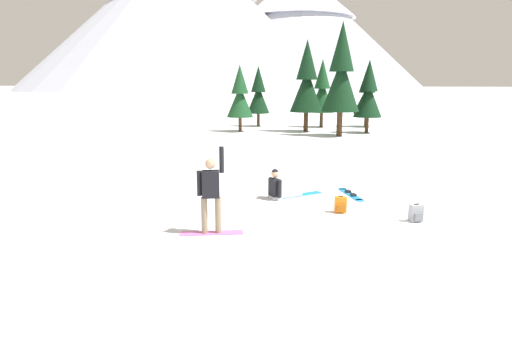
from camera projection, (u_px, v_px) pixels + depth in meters
name	position (u px, v px, depth m)	size (l,w,h in m)	color
ground_plane	(367.00, 230.00, 10.38)	(800.00, 800.00, 0.00)	white
snowboarder_foreground	(211.00, 193.00, 9.98)	(1.48, 0.73, 2.06)	pink
snowboarder_midground	(280.00, 188.00, 13.22)	(1.58, 1.49, 0.94)	#B7B7BC
loose_snowboard_far_spare	(351.00, 194.00, 13.69)	(0.92, 1.67, 0.09)	#1E8CD8
backpack_grey	(416.00, 213.00, 11.01)	(0.37, 0.35, 0.47)	gray
backpack_orange	(341.00, 205.00, 11.77)	(0.35, 0.30, 0.47)	orange
pine_tree_tall	(258.00, 94.00, 34.73)	(1.82, 1.82, 4.81)	#472D19
pine_tree_slender	(322.00, 90.00, 33.95)	(1.95, 1.95, 5.30)	#472D19
pine_tree_broad	(368.00, 93.00, 30.03)	(1.96, 1.96, 5.07)	#472D19
pine_tree_twin	(307.00, 82.00, 30.69)	(2.34, 2.34, 6.47)	#472D19
pine_tree_short	(367.00, 94.00, 34.38)	(2.03, 2.03, 4.74)	#472D19
pine_tree_leaning	(240.00, 95.00, 30.97)	(1.92, 1.92, 4.75)	#472D19
pine_tree_young	(341.00, 74.00, 28.03)	(2.45, 2.45, 7.35)	#472D19
peak_east_ridge	(185.00, 12.00, 205.18)	(153.18, 153.18, 69.91)	#B2B7C6
peak_central_summit	(299.00, 29.00, 217.69)	(124.84, 124.84, 57.71)	#B2B7C6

